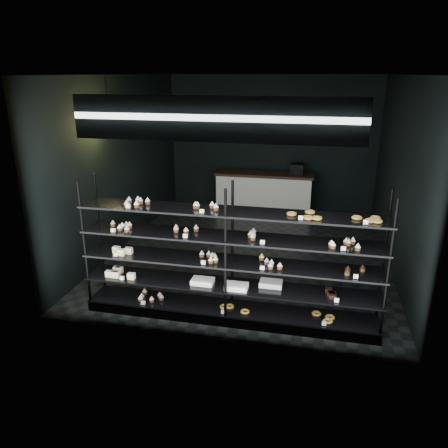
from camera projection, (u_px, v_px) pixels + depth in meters
The scene contains 5 objects.
room at pixel (252, 169), 7.83m from camera, with size 5.01×6.01×3.20m.
display_shelf at pixel (227, 277), 5.88m from camera, with size 4.00×0.50×1.91m.
signage at pixel (213, 119), 4.76m from camera, with size 3.30×0.05×0.50m.
pendant_lamp at pixel (109, 124), 7.04m from camera, with size 0.35×0.35×0.90m.
service_counter at pixel (264, 192), 10.51m from camera, with size 2.32×0.65×1.23m.
Camera 1 is at (1.17, -7.66, 3.23)m, focal length 35.00 mm.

